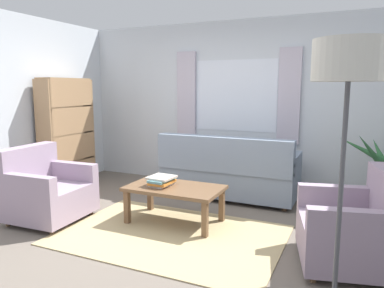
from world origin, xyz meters
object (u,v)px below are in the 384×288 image
(armchair_right, at_px, (356,229))
(armchair_left, at_px, (46,191))
(book_stack_on_table, at_px, (162,181))
(bookshelf, at_px, (70,138))
(coffee_table, at_px, (175,191))
(couch, at_px, (228,173))
(standing_lamp, at_px, (348,81))

(armchair_right, bearing_deg, armchair_left, -99.26)
(book_stack_on_table, height_order, bookshelf, bookshelf)
(armchair_left, bearing_deg, coffee_table, -72.44)
(armchair_left, bearing_deg, bookshelf, 28.24)
(armchair_left, relative_size, bookshelf, 0.51)
(couch, bearing_deg, armchair_right, 138.71)
(coffee_table, bearing_deg, armchair_right, -8.41)
(couch, height_order, armchair_right, couch)
(couch, xyz_separation_m, bookshelf, (-2.47, -0.47, 0.42))
(armchair_left, height_order, bookshelf, bookshelf)
(couch, relative_size, book_stack_on_table, 5.46)
(book_stack_on_table, bearing_deg, standing_lamp, -33.47)
(coffee_table, relative_size, standing_lamp, 0.59)
(armchair_left, bearing_deg, standing_lamp, -106.22)
(armchair_right, height_order, bookshelf, bookshelf)
(coffee_table, bearing_deg, armchair_left, -159.81)
(armchair_left, distance_m, coffee_table, 1.56)
(couch, bearing_deg, book_stack_on_table, 71.51)
(couch, xyz_separation_m, book_stack_on_table, (-0.41, -1.22, 0.13))
(bookshelf, bearing_deg, standing_lamp, 63.02)
(armchair_left, distance_m, bookshelf, 1.53)
(armchair_left, relative_size, book_stack_on_table, 2.53)
(couch, distance_m, standing_lamp, 3.22)
(armchair_left, xyz_separation_m, coffee_table, (1.46, 0.54, 0.03))
(couch, distance_m, armchair_left, 2.43)
(couch, xyz_separation_m, armchair_right, (1.68, -1.47, -0.01))
(coffee_table, bearing_deg, couch, 78.02)
(armchair_left, bearing_deg, couch, -47.44)
(armchair_right, relative_size, book_stack_on_table, 2.90)
(couch, height_order, standing_lamp, standing_lamp)
(standing_lamp, bearing_deg, coffee_table, 143.81)
(coffee_table, xyz_separation_m, bookshelf, (-2.22, 0.72, 0.41))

